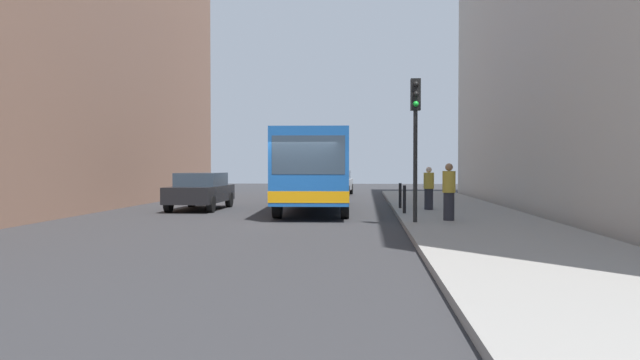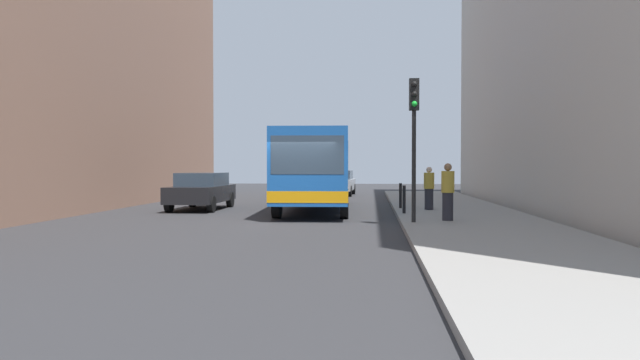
{
  "view_description": "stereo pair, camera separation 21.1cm",
  "coord_description": "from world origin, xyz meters",
  "px_view_note": "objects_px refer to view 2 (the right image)",
  "views": [
    {
      "loc": [
        2.13,
        -19.01,
        1.77
      ],
      "look_at": [
        0.47,
        2.98,
        1.25
      ],
      "focal_mm": 33.95,
      "sensor_mm": 36.0,
      "label": 1
    },
    {
      "loc": [
        2.34,
        -18.99,
        1.77
      ],
      "look_at": [
        0.47,
        2.98,
        1.25
      ],
      "focal_mm": 33.95,
      "sensor_mm": 36.0,
      "label": 2
    }
  ],
  "objects_px": {
    "car_behind_bus": "(338,182)",
    "bus": "(316,167)",
    "car_beside_bus": "(202,190)",
    "bollard_near": "(404,199)",
    "traffic_light": "(414,122)",
    "bollard_mid": "(400,196)",
    "pedestrian_mid_sidewalk": "(429,188)",
    "pedestrian_near_signal": "(448,192)"
  },
  "relations": [
    {
      "from": "bollard_near",
      "to": "traffic_light",
      "type": "bearing_deg",
      "value": -88.23
    },
    {
      "from": "bollard_near",
      "to": "pedestrian_mid_sidewalk",
      "type": "distance_m",
      "value": 2.08
    },
    {
      "from": "bollard_near",
      "to": "pedestrian_mid_sidewalk",
      "type": "relative_size",
      "value": 0.6
    },
    {
      "from": "car_behind_bus",
      "to": "bus",
      "type": "bearing_deg",
      "value": 91.41
    },
    {
      "from": "car_beside_bus",
      "to": "car_behind_bus",
      "type": "xyz_separation_m",
      "value": [
        4.84,
        12.12,
        0.0
      ]
    },
    {
      "from": "car_behind_bus",
      "to": "pedestrian_near_signal",
      "type": "xyz_separation_m",
      "value": [
        4.23,
        -17.96,
        0.21
      ]
    },
    {
      "from": "bollard_near",
      "to": "bollard_mid",
      "type": "distance_m",
      "value": 2.55
    },
    {
      "from": "bollard_mid",
      "to": "pedestrian_mid_sidewalk",
      "type": "height_order",
      "value": "pedestrian_mid_sidewalk"
    },
    {
      "from": "traffic_light",
      "to": "pedestrian_mid_sidewalk",
      "type": "xyz_separation_m",
      "value": [
        0.9,
        5.02,
        -2.08
      ]
    },
    {
      "from": "pedestrian_mid_sidewalk",
      "to": "traffic_light",
      "type": "bearing_deg",
      "value": -53.95
    },
    {
      "from": "pedestrian_near_signal",
      "to": "car_beside_bus",
      "type": "bearing_deg",
      "value": -91.11
    },
    {
      "from": "bollard_near",
      "to": "pedestrian_mid_sidewalk",
      "type": "height_order",
      "value": "pedestrian_mid_sidewalk"
    },
    {
      "from": "bollard_mid",
      "to": "pedestrian_mid_sidewalk",
      "type": "distance_m",
      "value": 1.3
    },
    {
      "from": "traffic_light",
      "to": "pedestrian_mid_sidewalk",
      "type": "distance_m",
      "value": 5.51
    },
    {
      "from": "traffic_light",
      "to": "pedestrian_near_signal",
      "type": "distance_m",
      "value": 2.34
    },
    {
      "from": "pedestrian_near_signal",
      "to": "car_behind_bus",
      "type": "bearing_deg",
      "value": -135.1
    },
    {
      "from": "bollard_mid",
      "to": "pedestrian_near_signal",
      "type": "bearing_deg",
      "value": -77.66
    },
    {
      "from": "pedestrian_near_signal",
      "to": "pedestrian_mid_sidewalk",
      "type": "distance_m",
      "value": 4.43
    },
    {
      "from": "pedestrian_mid_sidewalk",
      "to": "bollard_near",
      "type": "bearing_deg",
      "value": -72.98
    },
    {
      "from": "car_behind_bus",
      "to": "bollard_mid",
      "type": "distance_m",
      "value": 13.14
    },
    {
      "from": "car_beside_bus",
      "to": "car_behind_bus",
      "type": "distance_m",
      "value": 13.05
    },
    {
      "from": "traffic_light",
      "to": "pedestrian_near_signal",
      "type": "bearing_deg",
      "value": 30.02
    },
    {
      "from": "car_beside_bus",
      "to": "pedestrian_near_signal",
      "type": "bearing_deg",
      "value": 147.48
    },
    {
      "from": "car_beside_bus",
      "to": "pedestrian_mid_sidewalk",
      "type": "bearing_deg",
      "value": 171.26
    },
    {
      "from": "car_beside_bus",
      "to": "bollard_near",
      "type": "height_order",
      "value": "car_beside_bus"
    },
    {
      "from": "bus",
      "to": "pedestrian_mid_sidewalk",
      "type": "height_order",
      "value": "bus"
    },
    {
      "from": "car_beside_bus",
      "to": "traffic_light",
      "type": "xyz_separation_m",
      "value": [
        8.04,
        -6.43,
        2.22
      ]
    },
    {
      "from": "traffic_light",
      "to": "pedestrian_near_signal",
      "type": "xyz_separation_m",
      "value": [
        1.03,
        0.6,
        -2.01
      ]
    },
    {
      "from": "pedestrian_near_signal",
      "to": "pedestrian_mid_sidewalk",
      "type": "height_order",
      "value": "pedestrian_near_signal"
    },
    {
      "from": "bus",
      "to": "traffic_light",
      "type": "xyz_separation_m",
      "value": [
        3.4,
        -6.65,
        1.28
      ]
    },
    {
      "from": "traffic_light",
      "to": "bollard_near",
      "type": "distance_m",
      "value": 4.01
    },
    {
      "from": "traffic_light",
      "to": "bollard_near",
      "type": "height_order",
      "value": "traffic_light"
    },
    {
      "from": "car_behind_bus",
      "to": "pedestrian_mid_sidewalk",
      "type": "height_order",
      "value": "pedestrian_mid_sidewalk"
    },
    {
      "from": "car_behind_bus",
      "to": "pedestrian_near_signal",
      "type": "bearing_deg",
      "value": 105.65
    },
    {
      "from": "car_behind_bus",
      "to": "pedestrian_mid_sidewalk",
      "type": "bearing_deg",
      "value": 109.25
    },
    {
      "from": "bollard_near",
      "to": "car_beside_bus",
      "type": "bearing_deg",
      "value": 158.02
    },
    {
      "from": "traffic_light",
      "to": "bollard_mid",
      "type": "height_order",
      "value": "traffic_light"
    },
    {
      "from": "car_beside_bus",
      "to": "pedestrian_mid_sidewalk",
      "type": "height_order",
      "value": "pedestrian_mid_sidewalk"
    },
    {
      "from": "bollard_near",
      "to": "bollard_mid",
      "type": "xyz_separation_m",
      "value": [
        0.0,
        2.55,
        0.0
      ]
    },
    {
      "from": "bus",
      "to": "car_beside_bus",
      "type": "xyz_separation_m",
      "value": [
        -4.64,
        -0.22,
        -0.94
      ]
    },
    {
      "from": "car_beside_bus",
      "to": "car_behind_bus",
      "type": "height_order",
      "value": "same"
    },
    {
      "from": "traffic_light",
      "to": "pedestrian_mid_sidewalk",
      "type": "relative_size",
      "value": 2.6
    }
  ]
}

